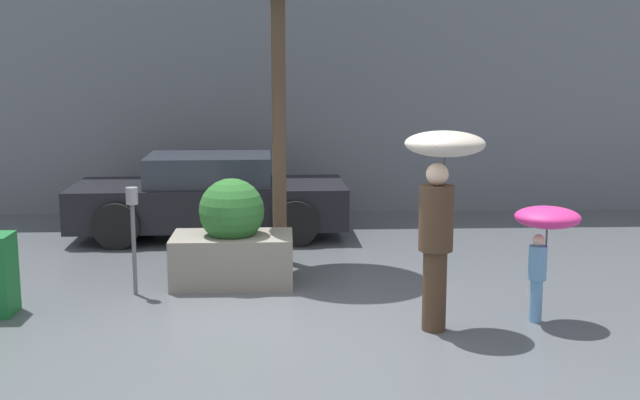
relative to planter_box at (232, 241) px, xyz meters
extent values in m
plane|color=#51565B|center=(0.58, -1.55, -0.55)|extent=(40.00, 40.00, 0.00)
cube|color=slate|center=(0.58, 4.95, 2.45)|extent=(18.00, 0.30, 6.00)
cube|color=gray|center=(0.00, 0.00, -0.24)|extent=(1.50, 0.88, 0.63)
sphere|color=#286028|center=(0.00, 0.00, 0.37)|extent=(0.81, 0.81, 0.81)
cylinder|color=#473323|center=(2.19, -1.85, -0.13)|extent=(0.25, 0.25, 0.85)
cylinder|color=#473323|center=(2.19, -1.85, 0.63)|extent=(0.35, 0.35, 0.67)
sphere|color=beige|center=(2.19, -1.85, 1.08)|extent=(0.23, 0.23, 0.23)
cylinder|color=#4C4C51|center=(2.29, -1.73, 1.02)|extent=(0.02, 0.02, 0.71)
ellipsoid|color=beige|center=(2.29, -1.73, 1.37)|extent=(0.82, 0.82, 0.26)
cylinder|color=#669ED1|center=(3.33, -1.64, -0.32)|extent=(0.13, 0.13, 0.46)
cylinder|color=#669ED1|center=(3.33, -1.64, 0.09)|extent=(0.19, 0.19, 0.37)
sphere|color=beige|center=(3.33, -1.64, 0.34)|extent=(0.13, 0.13, 0.13)
cylinder|color=#4C4C51|center=(3.42, -1.62, 0.34)|extent=(0.02, 0.02, 0.47)
ellipsoid|color=#E02D84|center=(3.42, -1.62, 0.58)|extent=(0.69, 0.69, 0.22)
cube|color=black|center=(-0.53, 2.93, -0.04)|extent=(4.34, 1.88, 0.65)
cube|color=#2D333D|center=(-0.53, 2.93, 0.51)|extent=(1.97, 1.56, 0.46)
cylinder|color=black|center=(-1.84, 2.01, -0.21)|extent=(0.70, 0.24, 0.69)
cylinder|color=black|center=(-1.89, 3.78, -0.21)|extent=(0.70, 0.24, 0.69)
cylinder|color=black|center=(0.82, 2.08, -0.21)|extent=(0.70, 0.24, 0.69)
cylinder|color=black|center=(0.77, 3.85, -0.21)|extent=(0.70, 0.24, 0.69)
cylinder|color=brown|center=(0.59, 1.15, 1.36)|extent=(0.19, 0.19, 3.83)
cylinder|color=#595B60|center=(-1.13, -0.42, -0.01)|extent=(0.05, 0.05, 1.10)
cylinder|color=gray|center=(-1.13, -0.42, 0.64)|extent=(0.14, 0.14, 0.20)
camera|label=1|loc=(0.65, -9.77, 2.19)|focal=45.00mm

